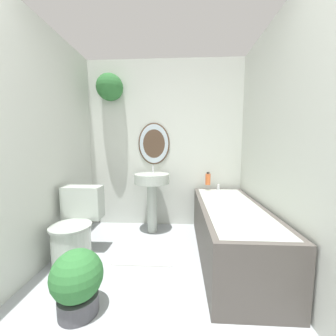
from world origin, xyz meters
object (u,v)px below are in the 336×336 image
Objects in this scene: shampoo_bottle at (208,179)px; toilet at (76,230)px; bathtub at (231,231)px; pedestal_sink at (152,187)px; potted_plant at (77,281)px.

toilet is at bearing -148.81° from shampoo_bottle.
shampoo_bottle is at bearing 101.49° from bathtub.
pedestal_sink reaches higher than potted_plant.
pedestal_sink is 0.78m from shampoo_bottle.
bathtub is at bearing -78.51° from shampoo_bottle.
toilet reaches higher than potted_plant.
shampoo_bottle is (0.77, 0.11, 0.10)m from pedestal_sink.
bathtub is at bearing 5.45° from toilet.
potted_plant is (-0.34, -1.42, -0.38)m from pedestal_sink.
toilet is 0.83× the size of pedestal_sink.
shampoo_bottle reaches higher than potted_plant.
pedestal_sink is at bearing 48.25° from toilet.
bathtub reaches higher than potted_plant.
pedestal_sink is 1.51m from potted_plant.
pedestal_sink is (0.69, 0.77, 0.30)m from toilet.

